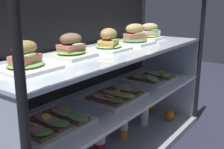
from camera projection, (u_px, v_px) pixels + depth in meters
The scene contains 18 objects.
case_frame at pixel (89, 69), 1.59m from camera, with size 1.54×0.50×0.93m.
riser_lower_tier at pixel (112, 125), 1.58m from camera, with size 1.48×0.44×0.31m.
shelf_lower_glass at pixel (112, 99), 1.54m from camera, with size 1.49×0.46×0.01m, color silver.
riser_upper_tier at pixel (112, 76), 1.50m from camera, with size 1.48×0.44×0.25m.
shelf_upper_glass at pixel (112, 52), 1.47m from camera, with size 1.49×0.46×0.01m, color silver.
plated_roll_sandwich_mid_right at pixel (25, 60), 1.03m from camera, with size 0.21×0.21×0.11m.
plated_roll_sandwich_center at pixel (71, 48), 1.27m from camera, with size 0.18×0.18×0.11m.
plated_roll_sandwich_near_left_corner at pixel (109, 42), 1.46m from camera, with size 0.19×0.19×0.12m.
plated_roll_sandwich_right_of_center at pixel (135, 37), 1.67m from camera, with size 0.20×0.20×0.12m.
plated_roll_sandwich_near_right_corner at pixel (150, 33), 1.91m from camera, with size 0.18×0.18×0.11m.
open_sandwich_tray_near_left_corner at pixel (50, 123), 1.16m from camera, with size 0.34×0.29×0.07m.
open_sandwich_tray_mid_right at pixel (115, 95), 1.52m from camera, with size 0.34×0.29×0.06m.
open_sandwich_tray_left_of_center at pixel (152, 77), 1.88m from camera, with size 0.34×0.30×0.06m.
juice_bottle_front_right_end at pixel (99, 137), 1.55m from camera, with size 0.07×0.07×0.24m.
juice_bottle_front_fourth at pixel (123, 123), 1.74m from camera, with size 0.06×0.06×0.23m.
juice_bottle_tucked_behind at pixel (144, 111), 1.92m from camera, with size 0.06×0.06×0.24m.
orange_fruit_beside_bottles at pixel (169, 115), 2.02m from camera, with size 0.07×0.07×0.07m, color orange.
orange_fruit_near_left_post at pixel (150, 106), 2.17m from camera, with size 0.08×0.08×0.08m, color orange.
Camera 1 is at (-1.18, -0.84, 0.88)m, focal length 44.02 mm.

